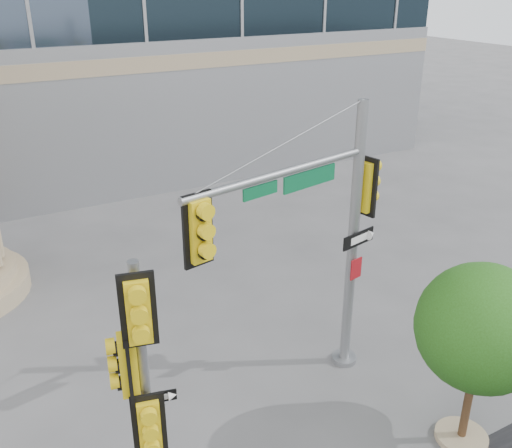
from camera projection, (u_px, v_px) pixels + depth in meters
ground at (304, 424)px, 11.43m from camera, size 120.00×120.00×0.00m
main_signal_pole at (319, 225)px, 11.16m from camera, size 4.68×1.37×6.09m
secondary_signal_pole at (141, 380)px, 8.46m from camera, size 0.81×0.71×4.68m
street_tree at (482, 331)px, 10.13m from camera, size 2.40×2.34×3.74m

